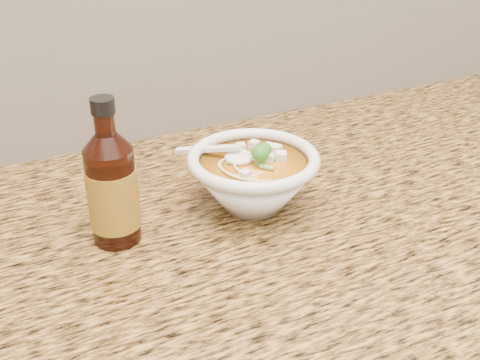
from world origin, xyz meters
name	(u,v)px	position (x,y,z in m)	size (l,w,h in m)	color
counter_slab	(256,230)	(0.00, 1.68, 0.88)	(4.00, 0.68, 0.04)	#A4773C
soup_bowl	(253,179)	(0.01, 1.70, 0.94)	(0.18, 0.18, 0.10)	white
hot_sauce_bottle	(112,189)	(-0.18, 1.71, 0.97)	(0.08, 0.08, 0.19)	black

